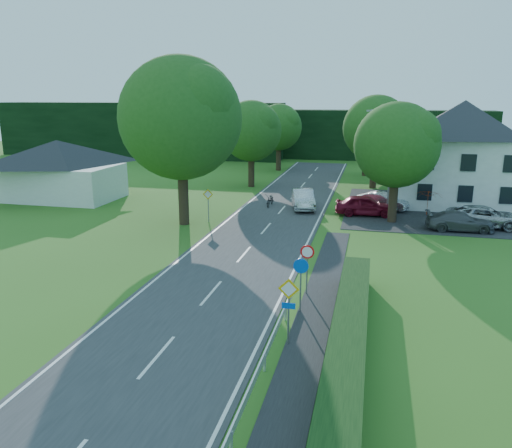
% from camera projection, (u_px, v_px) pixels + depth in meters
% --- Properties ---
extents(road, '(7.00, 80.00, 0.04)m').
position_uv_depth(road, '(252.00, 245.00, 30.67)').
color(road, '#323234').
rests_on(road, ground).
extents(parking_pad, '(14.00, 16.00, 0.04)m').
position_uv_depth(parking_pad, '(435.00, 210.00, 40.24)').
color(parking_pad, black).
rests_on(parking_pad, ground).
extents(line_edge_left, '(0.12, 80.00, 0.01)m').
position_uv_depth(line_edge_left, '(202.00, 241.00, 31.39)').
color(line_edge_left, white).
rests_on(line_edge_left, road).
extents(line_edge_right, '(0.12, 80.00, 0.01)m').
position_uv_depth(line_edge_right, '(305.00, 248.00, 29.93)').
color(line_edge_right, white).
rests_on(line_edge_right, road).
extents(line_centre, '(0.12, 80.00, 0.01)m').
position_uv_depth(line_centre, '(252.00, 244.00, 30.66)').
color(line_centre, white).
rests_on(line_centre, road).
extents(tree_main, '(9.40, 9.40, 11.64)m').
position_uv_depth(tree_main, '(181.00, 142.00, 34.34)').
color(tree_main, '#235318').
rests_on(tree_main, ground).
extents(tree_left_far, '(7.00, 7.00, 8.58)m').
position_uv_depth(tree_left_far, '(251.00, 144.00, 49.58)').
color(tree_left_far, '#235318').
rests_on(tree_left_far, ground).
extents(tree_right_far, '(7.40, 7.40, 9.09)m').
position_uv_depth(tree_right_far, '(375.00, 142.00, 48.72)').
color(tree_right_far, '#235318').
rests_on(tree_right_far, ground).
extents(tree_left_back, '(6.60, 6.60, 8.07)m').
position_uv_depth(tree_left_back, '(279.00, 137.00, 60.84)').
color(tree_left_back, '#235318').
rests_on(tree_left_back, ground).
extents(tree_right_back, '(6.20, 6.20, 7.56)m').
position_uv_depth(tree_right_back, '(366.00, 143.00, 56.67)').
color(tree_right_back, '#235318').
rests_on(tree_right_back, ground).
extents(tree_right_mid, '(7.00, 7.00, 8.58)m').
position_uv_depth(tree_right_mid, '(396.00, 163.00, 35.25)').
color(tree_right_mid, '#235318').
rests_on(tree_right_mid, ground).
extents(treeline_left, '(44.00, 6.00, 8.00)m').
position_uv_depth(treeline_left, '(139.00, 130.00, 75.53)').
color(treeline_left, black).
rests_on(treeline_left, ground).
extents(treeline_right, '(30.00, 5.00, 7.00)m').
position_uv_depth(treeline_right, '(383.00, 135.00, 71.37)').
color(treeline_right, black).
rests_on(treeline_right, ground).
extents(bungalow_left, '(11.00, 6.50, 5.20)m').
position_uv_depth(bungalow_left, '(59.00, 169.00, 43.90)').
color(bungalow_left, silver).
rests_on(bungalow_left, ground).
extents(house_white, '(10.60, 8.40, 8.60)m').
position_uv_depth(house_white, '(461.00, 152.00, 41.53)').
color(house_white, silver).
rests_on(house_white, ground).
extents(streetlight, '(2.03, 0.18, 8.00)m').
position_uv_depth(streetlight, '(389.00, 157.00, 37.19)').
color(streetlight, gray).
rests_on(streetlight, ground).
extents(sign_priority_right, '(0.78, 0.09, 2.59)m').
position_uv_depth(sign_priority_right, '(289.00, 299.00, 17.94)').
color(sign_priority_right, gray).
rests_on(sign_priority_right, ground).
extents(sign_roundabout, '(0.64, 0.08, 2.37)m').
position_uv_depth(sign_roundabout, '(301.00, 274.00, 20.80)').
color(sign_roundabout, gray).
rests_on(sign_roundabout, ground).
extents(sign_speed_limit, '(0.64, 0.11, 2.37)m').
position_uv_depth(sign_speed_limit, '(307.00, 258.00, 22.65)').
color(sign_speed_limit, gray).
rests_on(sign_speed_limit, ground).
extents(sign_priority_left, '(0.78, 0.09, 2.44)m').
position_uv_depth(sign_priority_left, '(208.00, 199.00, 35.95)').
color(sign_priority_left, gray).
rests_on(sign_priority_left, ground).
extents(moving_car, '(2.63, 4.90, 1.53)m').
position_uv_depth(moving_car, '(303.00, 199.00, 40.46)').
color(moving_car, silver).
rests_on(moving_car, road).
extents(motorcycle, '(0.76, 2.02, 1.05)m').
position_uv_depth(motorcycle, '(270.00, 200.00, 41.35)').
color(motorcycle, black).
rests_on(motorcycle, road).
extents(parked_car_red, '(4.61, 2.11, 1.53)m').
position_uv_depth(parked_car_red, '(365.00, 205.00, 38.10)').
color(parked_car_red, maroon).
rests_on(parked_car_red, parking_pad).
extents(parked_car_silver_a, '(4.39, 2.69, 1.37)m').
position_uv_depth(parked_car_silver_a, '(382.00, 201.00, 40.08)').
color(parked_car_silver_a, silver).
rests_on(parked_car_silver_a, parking_pad).
extents(parked_car_grey, '(4.50, 2.01, 1.28)m').
position_uv_depth(parked_car_grey, '(460.00, 221.00, 33.75)').
color(parked_car_grey, '#4E4F53').
rests_on(parked_car_grey, parking_pad).
extents(parked_car_silver_b, '(5.39, 2.99, 1.43)m').
position_uv_depth(parked_car_silver_b, '(485.00, 217.00, 34.73)').
color(parked_car_silver_b, '#A4A6AB').
rests_on(parked_car_silver_b, parking_pad).
extents(parasol, '(2.28, 2.31, 1.92)m').
position_uv_depth(parasol, '(428.00, 203.00, 38.05)').
color(parasol, '#A6300D').
rests_on(parasol, parking_pad).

